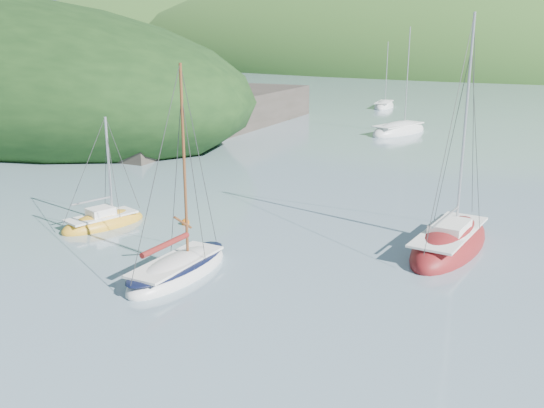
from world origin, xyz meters
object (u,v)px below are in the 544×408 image
Objects in this scene: daysailer_white at (178,270)px; distant_sloop_a at (399,132)px; sloop_red at (449,245)px; distant_sloop_c at (384,106)px; sailboat_yellow at (103,223)px.

distant_sloop_a reaches higher than daysailer_white.
sloop_red is at bearing -51.23° from distant_sloop_a.
sloop_red is at bearing 43.04° from daysailer_white.
sloop_red is at bearing -76.46° from distant_sloop_c.
daysailer_white is at bearing -67.95° from distant_sloop_a.
sloop_red is at bearing 32.95° from sailboat_yellow.
daysailer_white is 61.71m from distant_sloop_c.
daysailer_white is at bearing -87.33° from distant_sloop_c.
distant_sloop_c is (-10.64, 19.31, -0.02)m from distant_sloop_a.
distant_sloop_a is (-15.76, 30.10, -0.03)m from sloop_red.
daysailer_white is at bearing -9.08° from sailboat_yellow.
distant_sloop_c reaches higher than sailboat_yellow.
distant_sloop_c is (-10.49, 56.32, 0.00)m from sailboat_yellow.
sailboat_yellow is 0.55× the size of distant_sloop_a.
sloop_red is (8.11, 9.53, 0.01)m from daysailer_white.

